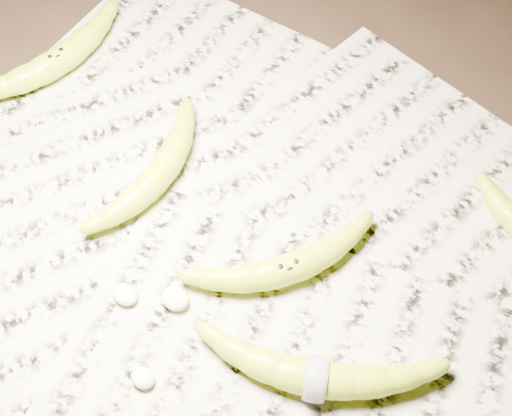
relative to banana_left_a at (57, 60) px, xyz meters
The scene contains 10 objects.
ground 0.38m from the banana_left_a, 11.12° to the right, with size 3.00×3.00×0.00m, color black.
newspaper_patch 0.37m from the banana_left_a, 14.44° to the right, with size 0.90×0.70×0.01m, color #ABA692.
banana_left_a is the anchor object (origin of this frame).
banana_left_b 0.23m from the banana_left_a, 17.14° to the right, with size 0.19×0.06×0.04m, color #A7B416, non-canonical shape.
banana_center 0.42m from the banana_left_a, 12.60° to the right, with size 0.19×0.06×0.04m, color #A7B416, non-canonical shape.
banana_taped 0.53m from the banana_left_a, 19.81° to the right, with size 0.22×0.06×0.04m, color #A7B416, non-canonical shape.
measuring_tape 0.53m from the banana_left_a, 19.81° to the right, with size 0.05×0.05×0.00m, color white.
flesh_chunk_a 0.38m from the banana_left_a, 29.33° to the right, with size 0.03×0.03×0.02m, color #FDF9C4.
flesh_chunk_b 0.35m from the banana_left_a, 36.87° to the right, with size 0.03×0.02×0.02m, color #FDF9C4.
flesh_chunk_c 0.44m from the banana_left_a, 37.68° to the right, with size 0.03×0.02×0.02m, color #FDF9C4.
Camera 1 is at (0.20, -0.33, 0.72)m, focal length 50.00 mm.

